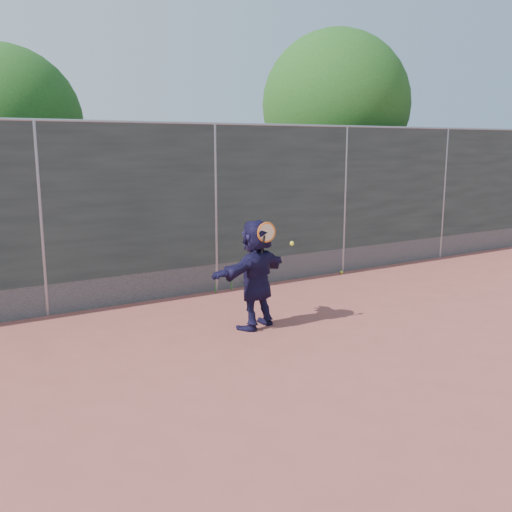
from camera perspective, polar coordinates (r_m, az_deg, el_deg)
ground at (r=7.76m, az=8.30°, el=-8.96°), size 80.00×80.00×0.00m
player at (r=8.27m, az=0.00°, el=-1.81°), size 1.55×0.92×1.60m
ball_ground at (r=11.98m, az=8.54°, el=-1.61°), size 0.07×0.07×0.07m
fence at (r=10.27m, az=-4.06°, el=5.13°), size 20.00×0.06×3.03m
swing_action at (r=8.03m, az=1.29°, el=2.14°), size 0.60×0.15×0.51m
tree_right at (r=14.73m, az=8.41°, el=14.29°), size 3.78×3.60×5.39m
tree_left at (r=12.26m, az=-23.29°, el=11.60°), size 3.15×3.00×4.53m
weed_clump at (r=10.56m, az=-2.24°, el=-2.67°), size 0.68×0.07×0.30m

